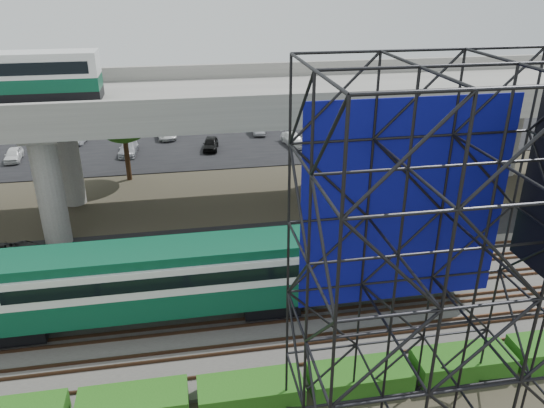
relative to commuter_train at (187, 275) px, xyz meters
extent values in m
plane|color=#474233|center=(1.41, -2.00, -2.88)|extent=(140.00, 140.00, 0.00)
cube|color=slate|center=(1.41, 0.00, -2.78)|extent=(90.00, 12.00, 0.20)
cube|color=black|center=(1.41, 8.50, -2.84)|extent=(90.00, 5.00, 0.08)
cube|color=black|center=(1.41, 32.00, -2.84)|extent=(90.00, 18.00, 0.08)
cube|color=#456371|center=(1.41, 54.00, -2.87)|extent=(140.00, 40.00, 0.03)
cube|color=#472D1E|center=(1.41, -4.72, -2.60)|extent=(90.00, 0.08, 0.16)
cube|color=#472D1E|center=(1.41, -3.28, -2.60)|extent=(90.00, 0.08, 0.16)
cube|color=#472D1E|center=(1.41, -2.72, -2.60)|extent=(90.00, 0.08, 0.16)
cube|color=#472D1E|center=(1.41, -1.28, -2.60)|extent=(90.00, 0.08, 0.16)
cube|color=#472D1E|center=(1.41, -0.72, -2.60)|extent=(90.00, 0.08, 0.16)
cube|color=#472D1E|center=(1.41, 0.72, -2.60)|extent=(90.00, 0.08, 0.16)
cube|color=#472D1E|center=(1.41, 1.28, -2.60)|extent=(90.00, 0.08, 0.16)
cube|color=#472D1E|center=(1.41, 2.72, -2.60)|extent=(90.00, 0.08, 0.16)
cube|color=#472D1E|center=(1.41, 3.28, -2.60)|extent=(90.00, 0.08, 0.16)
cube|color=#472D1E|center=(1.41, 4.72, -2.60)|extent=(90.00, 0.08, 0.16)
cube|color=black|center=(-8.62, 0.00, -2.07)|extent=(3.00, 2.20, 0.90)
cube|color=black|center=(4.38, 0.00, -2.07)|extent=(3.00, 2.20, 0.90)
cube|color=#09452D|center=(-2.12, 0.00, -0.92)|extent=(19.00, 3.00, 1.40)
cube|color=silver|center=(-2.12, 0.00, 0.53)|extent=(19.00, 3.00, 1.50)
cube|color=#09452D|center=(-2.12, 0.00, 1.53)|extent=(19.00, 2.60, 0.50)
cube|color=black|center=(-1.12, 0.00, 0.58)|extent=(15.00, 3.06, 0.70)
cube|color=#09452D|center=(11.88, 0.00, 0.08)|extent=(8.00, 3.00, 3.40)
cube|color=#9E9B93|center=(1.41, 14.00, 5.72)|extent=(80.00, 12.00, 1.20)
cube|color=#9E9B93|center=(1.41, 8.25, 6.87)|extent=(80.00, 0.50, 1.10)
cube|color=#9E9B93|center=(1.41, 19.75, 6.87)|extent=(80.00, 0.50, 1.10)
cylinder|color=#9E9B93|center=(-8.59, 10.50, 1.12)|extent=(1.80, 1.80, 8.00)
cylinder|color=#9E9B93|center=(-8.59, 17.50, 1.12)|extent=(1.80, 1.80, 8.00)
cube|color=#9E9B93|center=(-8.59, 14.00, 4.82)|extent=(2.40, 9.00, 0.60)
cylinder|color=#9E9B93|center=(11.41, 10.50, 1.12)|extent=(1.80, 1.80, 8.00)
cylinder|color=#9E9B93|center=(11.41, 17.50, 1.12)|extent=(1.80, 1.80, 8.00)
cube|color=#9E9B93|center=(11.41, 14.00, 4.82)|extent=(2.40, 9.00, 0.60)
cylinder|color=#9E9B93|center=(29.41, 17.50, 1.12)|extent=(1.80, 1.80, 8.00)
cube|color=black|center=(-10.91, 14.00, 6.67)|extent=(12.00, 2.50, 0.70)
cube|color=#09452D|center=(-10.91, 14.00, 7.47)|extent=(12.00, 2.50, 0.90)
cube|color=silver|center=(-10.91, 14.00, 8.57)|extent=(12.00, 2.50, 1.30)
cube|color=black|center=(-10.91, 14.00, 8.62)|extent=(11.00, 2.56, 0.80)
cube|color=silver|center=(-10.91, 14.00, 9.37)|extent=(12.00, 2.40, 0.30)
cube|color=navy|center=(8.36, -6.95, 6.42)|extent=(8.10, 0.08, 8.25)
cube|color=#1B5012|center=(-2.59, -6.30, -2.31)|extent=(4.60, 1.80, 1.15)
cube|color=#1B5012|center=(2.41, -6.30, -2.37)|extent=(4.60, 1.80, 1.03)
cube|color=#1B5012|center=(7.41, -6.30, -2.38)|extent=(4.60, 1.80, 1.01)
cube|color=#1B5012|center=(12.41, -6.30, -2.32)|extent=(4.60, 1.80, 1.12)
cylinder|color=#382314|center=(15.41, 10.50, -0.48)|extent=(0.44, 0.44, 4.80)
ellipsoid|color=#1B5012|center=(15.41, 10.50, 2.72)|extent=(4.94, 4.94, 4.18)
cylinder|color=#382314|center=(-4.59, 22.00, -0.48)|extent=(0.44, 0.44, 4.80)
ellipsoid|color=#1B5012|center=(-4.59, 22.00, 2.72)|extent=(4.94, 4.94, 4.18)
imported|color=black|center=(-11.57, 8.20, -2.17)|extent=(4.95, 3.51, 1.25)
imported|color=white|center=(-16.05, 29.00, -2.21)|extent=(1.60, 3.57, 1.19)
imported|color=#B3B4BB|center=(-10.47, 34.00, -2.24)|extent=(1.90, 3.59, 1.12)
imported|color=#ADAEB5|center=(-5.08, 29.00, -2.20)|extent=(1.96, 4.25, 1.20)
imported|color=silver|center=(-1.36, 34.00, -2.23)|extent=(2.46, 4.36, 1.15)
imported|color=black|center=(3.22, 29.00, -2.18)|extent=(1.99, 3.82, 1.24)
imported|color=#9B9CA3|center=(9.03, 34.00, -2.15)|extent=(1.64, 4.03, 1.30)
imported|color=white|center=(12.00, 29.00, -2.19)|extent=(2.35, 4.42, 1.22)
imported|color=#A7ABAE|center=(17.15, 34.00, -2.20)|extent=(2.98, 4.70, 1.21)
camera|label=1|loc=(0.20, -23.95, 14.67)|focal=35.00mm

